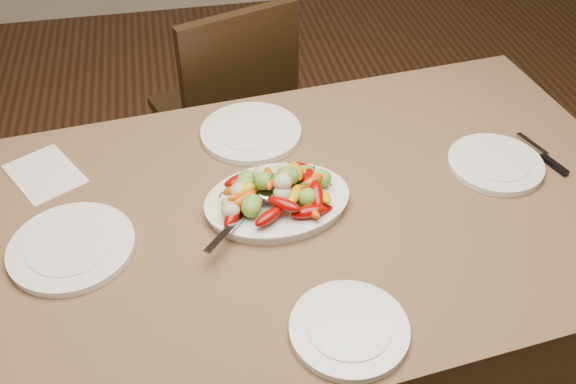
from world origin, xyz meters
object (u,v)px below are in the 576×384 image
(dining_table, at_px, (288,308))
(serving_platter, at_px, (277,203))
(plate_far, at_px, (251,133))
(plate_right, at_px, (495,164))
(plate_near, at_px, (349,329))
(chair_far, at_px, (221,111))
(plate_left, at_px, (72,247))

(dining_table, distance_m, serving_platter, 0.39)
(serving_platter, bearing_deg, plate_far, 93.48)
(plate_right, height_order, plate_far, same)
(plate_right, bearing_deg, plate_far, 156.60)
(dining_table, height_order, plate_near, plate_near)
(serving_platter, bearing_deg, chair_far, 93.89)
(chair_far, xyz_separation_m, plate_right, (0.66, -0.82, 0.29))
(plate_left, xyz_separation_m, plate_near, (0.56, -0.35, 0.00))
(serving_platter, height_order, plate_far, serving_platter)
(chair_far, bearing_deg, plate_near, 76.64)
(dining_table, relative_size, plate_near, 7.49)
(dining_table, bearing_deg, plate_left, -176.27)
(dining_table, relative_size, plate_left, 6.37)
(chair_far, xyz_separation_m, plate_far, (0.04, -0.55, 0.29))
(chair_far, distance_m, serving_platter, 0.91)
(plate_near, bearing_deg, plate_far, 97.48)
(serving_platter, xyz_separation_m, plate_right, (0.60, 0.04, -0.00))
(dining_table, height_order, plate_right, plate_right)
(chair_far, relative_size, plate_right, 3.80)
(dining_table, relative_size, chair_far, 1.94)
(dining_table, bearing_deg, chair_far, 95.28)
(plate_far, distance_m, plate_near, 0.71)
(plate_far, bearing_deg, serving_platter, -86.52)
(chair_far, distance_m, plate_left, 1.05)
(plate_left, distance_m, plate_near, 0.66)
(plate_left, xyz_separation_m, plate_far, (0.47, 0.36, 0.00))
(serving_platter, relative_size, plate_right, 1.39)
(plate_left, relative_size, plate_near, 1.18)
(plate_far, bearing_deg, plate_left, -142.56)
(dining_table, height_order, plate_far, plate_far)
(dining_table, relative_size, plate_far, 6.48)
(chair_far, height_order, plate_near, chair_far)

